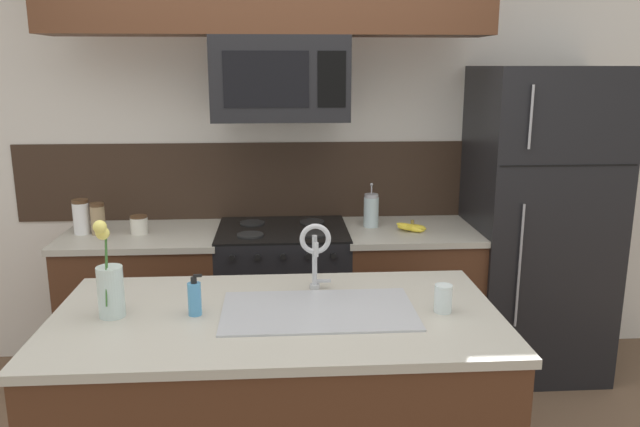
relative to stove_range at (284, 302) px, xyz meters
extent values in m
cube|color=silver|center=(0.30, 0.38, 0.84)|extent=(5.20, 0.10, 2.60)
cube|color=#332319|center=(0.00, 0.32, 0.69)|extent=(3.27, 0.01, 0.48)
cube|color=#4C2B19|center=(-0.82, 0.00, -0.02)|extent=(0.87, 0.62, 0.88)
cube|color=#B2AD9E|center=(-0.82, 0.00, 0.43)|extent=(0.90, 0.65, 0.03)
cube|color=#4C2B19|center=(0.76, 0.00, -0.02)|extent=(0.76, 0.62, 0.88)
cube|color=#B2AD9E|center=(0.76, 0.00, 0.43)|extent=(0.79, 0.65, 0.03)
cube|color=black|center=(0.00, 0.00, -0.01)|extent=(0.76, 0.62, 0.91)
cube|color=black|center=(0.00, 0.00, 0.45)|extent=(0.76, 0.62, 0.01)
cylinder|color=black|center=(-0.18, -0.14, 0.46)|extent=(0.15, 0.15, 0.01)
cylinder|color=black|center=(0.18, -0.14, 0.46)|extent=(0.15, 0.15, 0.01)
cylinder|color=black|center=(-0.18, 0.14, 0.46)|extent=(0.15, 0.15, 0.01)
cylinder|color=black|center=(0.18, 0.14, 0.46)|extent=(0.15, 0.15, 0.01)
cylinder|color=black|center=(-0.27, -0.32, 0.39)|extent=(0.03, 0.02, 0.03)
cylinder|color=black|center=(-0.14, -0.32, 0.39)|extent=(0.03, 0.02, 0.03)
cylinder|color=black|center=(0.00, -0.32, 0.39)|extent=(0.03, 0.02, 0.03)
cylinder|color=black|center=(0.14, -0.32, 0.39)|extent=(0.03, 0.02, 0.03)
cylinder|color=black|center=(0.27, -0.32, 0.39)|extent=(0.03, 0.02, 0.03)
cube|color=black|center=(0.00, -0.02, 1.32)|extent=(0.74, 0.40, 0.45)
cube|color=black|center=(-0.07, -0.22, 1.32)|extent=(0.45, 0.00, 0.29)
cube|color=black|center=(0.27, -0.22, 1.32)|extent=(0.15, 0.00, 0.29)
cube|color=black|center=(1.54, 0.02, 0.46)|extent=(0.79, 0.72, 1.85)
cube|color=black|center=(1.54, -0.34, 0.87)|extent=(0.76, 0.00, 0.01)
cylinder|color=#99999E|center=(1.30, -0.36, 1.13)|extent=(0.01, 0.01, 0.33)
cylinder|color=#99999E|center=(1.30, -0.36, 0.32)|extent=(0.01, 0.01, 0.70)
cylinder|color=silver|center=(-1.15, 0.01, 0.54)|extent=(0.09, 0.09, 0.18)
cylinder|color=#4C331E|center=(-1.15, 0.01, 0.64)|extent=(0.09, 0.09, 0.02)
cylinder|color=#997F5B|center=(-1.05, -0.01, 0.53)|extent=(0.08, 0.08, 0.16)
cylinder|color=#4C331E|center=(-1.05, -0.01, 0.62)|extent=(0.08, 0.08, 0.02)
cylinder|color=silver|center=(-0.82, -0.01, 0.50)|extent=(0.10, 0.10, 0.09)
cylinder|color=#4C331E|center=(-0.82, -0.01, 0.55)|extent=(0.10, 0.10, 0.01)
ellipsoid|color=yellow|center=(0.74, -0.07, 0.47)|extent=(0.15, 0.14, 0.05)
ellipsoid|color=yellow|center=(0.75, -0.05, 0.47)|extent=(0.17, 0.10, 0.06)
ellipsoid|color=yellow|center=(0.76, -0.07, 0.47)|extent=(0.18, 0.06, 0.05)
ellipsoid|color=yellow|center=(0.76, -0.05, 0.47)|extent=(0.18, 0.05, 0.07)
ellipsoid|color=yellow|center=(0.77, -0.07, 0.47)|extent=(0.17, 0.11, 0.05)
ellipsoid|color=yellow|center=(0.77, -0.05, 0.47)|extent=(0.16, 0.14, 0.07)
cylinder|color=brown|center=(0.76, -0.06, 0.50)|extent=(0.02, 0.02, 0.03)
cylinder|color=silver|center=(0.53, 0.06, 0.54)|extent=(0.09, 0.09, 0.18)
cylinder|color=#A3A3AA|center=(0.53, 0.06, 0.64)|extent=(0.08, 0.08, 0.02)
cylinder|color=#A3A3AA|center=(0.53, 0.06, 0.67)|extent=(0.01, 0.01, 0.05)
sphere|color=#A3A3AA|center=(0.53, 0.06, 0.71)|extent=(0.02, 0.02, 0.02)
cube|color=#4C2B19|center=(-0.03, -1.25, -0.02)|extent=(1.72, 0.90, 0.88)
cube|color=#B2AD9E|center=(-0.03, -1.25, 0.43)|extent=(1.75, 0.93, 0.03)
cube|color=#ADAFB5|center=(0.13, -1.25, 0.45)|extent=(0.76, 0.44, 0.01)
cube|color=#ADAFB5|center=(-0.04, -1.25, 0.37)|extent=(0.30, 0.33, 0.15)
cube|color=#ADAFB5|center=(0.31, -1.25, 0.37)|extent=(0.30, 0.33, 0.15)
cylinder|color=#B7BABF|center=(0.13, -0.99, 0.46)|extent=(0.04, 0.04, 0.02)
cylinder|color=#B7BABF|center=(0.13, -0.99, 0.58)|extent=(0.02, 0.02, 0.22)
torus|color=#B7BABF|center=(0.13, -1.04, 0.69)|extent=(0.13, 0.02, 0.13)
cylinder|color=#B7BABF|center=(0.13, -1.10, 0.66)|extent=(0.02, 0.02, 0.06)
cube|color=#B7BABF|center=(0.17, -0.99, 0.48)|extent=(0.07, 0.01, 0.01)
cylinder|color=#4C93C6|center=(-0.35, -1.25, 0.51)|extent=(0.05, 0.05, 0.13)
cylinder|color=black|center=(-0.35, -1.25, 0.59)|extent=(0.02, 0.02, 0.02)
cube|color=black|center=(-0.33, -1.25, 0.61)|extent=(0.03, 0.01, 0.01)
cylinder|color=silver|center=(0.62, -1.28, 0.50)|extent=(0.07, 0.07, 0.11)
cylinder|color=silver|center=(-0.67, -1.24, 0.55)|extent=(0.10, 0.10, 0.20)
cylinder|color=silver|center=(-0.67, -1.24, 0.48)|extent=(0.09, 0.09, 0.06)
cylinder|color=#386B2D|center=(-0.68, -1.24, 0.65)|extent=(0.03, 0.01, 0.28)
sphere|color=#EFE066|center=(-0.69, -1.24, 0.78)|extent=(0.04, 0.04, 0.04)
cylinder|color=#386B2D|center=(-0.67, -1.27, 0.66)|extent=(0.01, 0.07, 0.31)
sphere|color=#EFE066|center=(-0.67, -1.30, 0.82)|extent=(0.05, 0.05, 0.05)
cylinder|color=#386B2D|center=(-0.67, -1.25, 0.65)|extent=(0.01, 0.03, 0.28)
sphere|color=#EFE066|center=(-0.67, -1.26, 0.79)|extent=(0.05, 0.05, 0.05)
camera|label=1|loc=(-0.01, -3.55, 1.39)|focal=35.00mm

